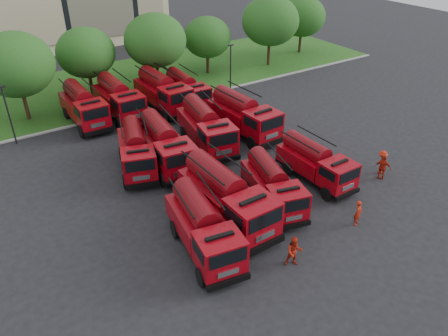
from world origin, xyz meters
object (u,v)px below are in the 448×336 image
object	(u,v)px
firefighter_2	(380,179)
fire_truck_1	(226,197)
fire_truck_4	(136,150)
firefighter_5	(260,145)
firefighter_4	(216,198)
fire_truck_7	(243,115)
fire_truck_11	(186,90)
firefighter_1	(293,264)
fire_truck_0	(203,228)
fire_truck_3	(315,163)
fire_truck_8	(83,106)
fire_truck_9	(119,99)
fire_truck_2	(273,185)
fire_truck_5	(165,145)
fire_truck_6	(206,127)
fire_truck_10	(163,92)
firefighter_0	(356,224)
firefighter_3	(379,173)

from	to	relation	value
firefighter_2	fire_truck_1	bearing A→B (deg)	50.23
fire_truck_4	firefighter_5	bearing A→B (deg)	6.41
firefighter_4	fire_truck_7	bearing A→B (deg)	-76.49
fire_truck_1	fire_truck_11	size ratio (longest dim) A/B	1.14
fire_truck_4	firefighter_4	bearing A→B (deg)	-48.74
fire_truck_11	firefighter_1	world-z (taller)	fire_truck_11
fire_truck_11	firefighter_4	world-z (taller)	fire_truck_11
fire_truck_0	firefighter_2	world-z (taller)	fire_truck_0
fire_truck_1	firefighter_2	distance (m)	12.61
fire_truck_0	fire_truck_3	size ratio (longest dim) A/B	1.13
fire_truck_11	firefighter_4	bearing A→B (deg)	-109.78
fire_truck_3	fire_truck_8	bearing A→B (deg)	119.30
fire_truck_1	firefighter_1	world-z (taller)	fire_truck_1
fire_truck_9	firefighter_4	xyz separation A→B (m)	(0.24, -16.69, -1.74)
fire_truck_2	fire_truck_7	size ratio (longest dim) A/B	0.87
firefighter_5	firefighter_4	bearing A→B (deg)	56.44
fire_truck_5	firefighter_5	world-z (taller)	fire_truck_5
fire_truck_6	fire_truck_10	xyz separation A→B (m)	(0.56, 9.06, 0.03)
firefighter_2	firefighter_5	bearing A→B (deg)	-4.89
fire_truck_1	firefighter_0	xyz separation A→B (m)	(6.69, -4.89, -1.82)
fire_truck_5	fire_truck_6	world-z (taller)	fire_truck_6
fire_truck_7	fire_truck_10	size ratio (longest dim) A/B	0.99
fire_truck_1	fire_truck_7	bearing A→B (deg)	48.70
fire_truck_5	fire_truck_9	xyz separation A→B (m)	(0.58, 10.73, -0.00)
firefighter_0	firefighter_4	xyz separation A→B (m)	(-5.94, 7.33, 0.00)
fire_truck_3	firefighter_2	world-z (taller)	fire_truck_3
fire_truck_8	firefighter_1	distance (m)	25.09
fire_truck_6	firefighter_0	size ratio (longest dim) A/B	4.60
fire_truck_8	firefighter_3	size ratio (longest dim) A/B	3.96
fire_truck_1	firefighter_3	distance (m)	13.12
fire_truck_11	firefighter_0	xyz separation A→B (m)	(-0.46, -22.93, -1.58)
fire_truck_5	firefighter_2	world-z (taller)	fire_truck_5
fire_truck_3	firefighter_3	xyz separation A→B (m)	(4.89, -2.00, -1.48)
fire_truck_0	fire_truck_11	distance (m)	21.95
fire_truck_10	firefighter_5	bearing A→B (deg)	-75.81
fire_truck_10	fire_truck_5	bearing A→B (deg)	-117.77
fire_truck_2	fire_truck_11	world-z (taller)	fire_truck_11
firefighter_5	fire_truck_2	bearing A→B (deg)	82.61
firefighter_5	fire_truck_1	bearing A→B (deg)	65.50
fire_truck_6	fire_truck_7	bearing A→B (deg)	13.23
fire_truck_5	fire_truck_6	xyz separation A→B (m)	(4.23, 0.90, 0.01)
fire_truck_1	fire_truck_10	distance (m)	18.97
fire_truck_10	firefighter_5	size ratio (longest dim) A/B	4.33
fire_truck_3	firefighter_4	distance (m)	7.68
firefighter_0	firefighter_2	bearing A→B (deg)	1.81
fire_truck_4	firefighter_2	size ratio (longest dim) A/B	3.75
fire_truck_1	firefighter_4	size ratio (longest dim) A/B	4.50
fire_truck_2	firefighter_2	xyz separation A→B (m)	(8.73, -1.96, -1.49)
fire_truck_7	firefighter_0	size ratio (longest dim) A/B	4.51
fire_truck_7	firefighter_5	bearing A→B (deg)	-94.33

